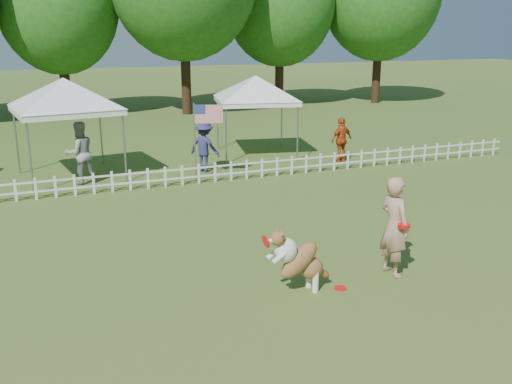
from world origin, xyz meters
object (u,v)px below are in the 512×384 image
at_px(canopy_tent_right, 256,117).
at_px(spectator_c, 341,140).
at_px(canopy_tent_left, 68,130).
at_px(spectator_b, 204,147).
at_px(dog, 300,260).
at_px(flag_pole, 195,143).
at_px(frisbee_on_turf, 340,288).
at_px(spectator_a, 80,153).
at_px(handler, 394,226).

relative_size(canopy_tent_right, spectator_c, 1.81).
relative_size(canopy_tent_left, spectator_b, 1.83).
height_order(dog, flag_pole, flag_pole).
xyz_separation_m(frisbee_on_turf, spectator_a, (-3.64, 9.00, 0.91)).
bearing_deg(spectator_c, dog, 41.35).
bearing_deg(dog, spectator_b, 78.89).
relative_size(dog, flag_pole, 0.52).
distance_m(dog, canopy_tent_left, 10.24).
relative_size(canopy_tent_right, spectator_b, 1.71).
bearing_deg(canopy_tent_right, handler, -86.65).
height_order(canopy_tent_left, flag_pole, canopy_tent_left).
distance_m(frisbee_on_turf, spectator_b, 9.13).
distance_m(spectator_a, spectator_c, 8.54).
xyz_separation_m(frisbee_on_turf, flag_pole, (-0.41, 8.08, 1.15)).
relative_size(canopy_tent_left, spectator_c, 1.93).
relative_size(frisbee_on_turf, flag_pole, 0.09).
distance_m(flag_pole, spectator_a, 3.36).
bearing_deg(handler, canopy_tent_right, -12.58).
height_order(handler, canopy_tent_right, canopy_tent_right).
relative_size(handler, spectator_a, 1.02).
xyz_separation_m(canopy_tent_right, spectator_c, (2.32, -2.10, -0.62)).
bearing_deg(spectator_a, spectator_c, 160.87).
height_order(dog, canopy_tent_right, canopy_tent_right).
bearing_deg(handler, spectator_c, -28.63).
bearing_deg(spectator_b, flag_pole, 109.13).
bearing_deg(handler, dog, 87.53).
xyz_separation_m(handler, canopy_tent_left, (-5.07, 9.62, 0.54)).
bearing_deg(dog, spectator_c, 51.44).
bearing_deg(flag_pole, dog, -75.36).
relative_size(dog, canopy_tent_right, 0.44).
distance_m(handler, flag_pole, 8.03).
bearing_deg(spectator_a, handler, 101.41).
xyz_separation_m(handler, canopy_tent_right, (1.38, 10.63, 0.45)).
relative_size(handler, spectator_b, 1.16).
distance_m(frisbee_on_turf, spectator_c, 10.06).
xyz_separation_m(canopy_tent_right, spectator_b, (-2.42, -1.76, -0.58)).
bearing_deg(dog, frisbee_on_turf, -15.31).
relative_size(canopy_tent_left, canopy_tent_right, 1.07).
height_order(spectator_a, spectator_c, spectator_a).
bearing_deg(flag_pole, handler, -61.45).
bearing_deg(spectator_c, canopy_tent_left, -22.54).
relative_size(spectator_a, spectator_b, 1.14).
height_order(handler, spectator_a, handler).
bearing_deg(canopy_tent_right, dog, -96.43).
bearing_deg(canopy_tent_left, handler, -70.59).
bearing_deg(frisbee_on_turf, spectator_b, 88.98).
xyz_separation_m(dog, spectator_b, (0.90, 8.97, 0.20)).
xyz_separation_m(flag_pole, spectator_a, (-3.22, 0.92, -0.25)).
bearing_deg(spectator_b, canopy_tent_right, -95.23).
xyz_separation_m(flag_pole, spectator_c, (5.31, 0.67, -0.40)).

